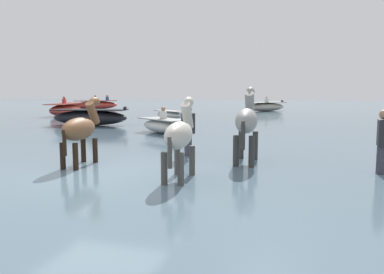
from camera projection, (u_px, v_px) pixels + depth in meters
name	position (u px, v px, depth m)	size (l,w,h in m)	color
ground_plane	(97.00, 184.00, 8.49)	(120.00, 120.00, 0.00)	#756B56
water_surface	(206.00, 131.00, 18.02)	(90.00, 90.00, 0.29)	slate
horse_lead_pinto	(180.00, 137.00, 7.62)	(0.52, 1.73, 1.89)	beige
horse_trailing_bay	(80.00, 131.00, 9.00)	(0.50, 1.70, 1.86)	brown
horse_flank_grey	(247.00, 123.00, 9.37)	(0.56, 1.93, 2.11)	gray
boat_distant_west	(66.00, 109.00, 25.99)	(2.06, 4.06, 1.29)	#BC382D
boat_far_inshore	(169.00, 115.00, 23.40)	(2.45, 2.13, 0.48)	silver
boat_near_port	(90.00, 117.00, 19.01)	(3.83, 1.93, 1.26)	black
boat_mid_channel	(164.00, 126.00, 15.70)	(2.66, 2.32, 1.06)	silver
boat_mid_outer	(266.00, 107.00, 31.29)	(3.39, 3.19, 1.19)	#B2AD9E
boat_far_offshore	(96.00, 105.00, 34.09)	(3.79, 3.31, 1.25)	#BC382D
person_onlooker_left	(382.00, 146.00, 8.10)	(0.21, 0.33, 1.63)	#383842
person_wading_mid	(188.00, 134.00, 10.33)	(0.37, 0.32, 1.63)	#383842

